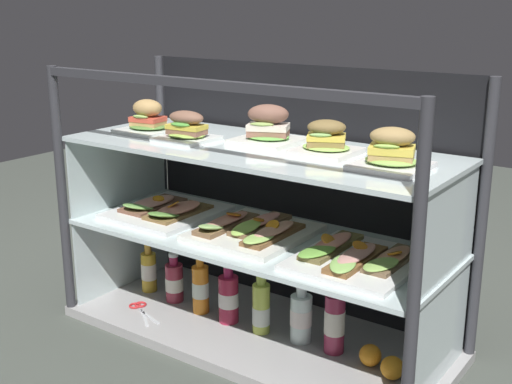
{
  "coord_description": "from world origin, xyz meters",
  "views": [
    {
      "loc": [
        1.19,
        -1.68,
        1.1
      ],
      "look_at": [
        0.0,
        0.0,
        0.52
      ],
      "focal_mm": 46.65,
      "sensor_mm": 36.0,
      "label": 1
    }
  ],
  "objects_px": {
    "plated_roll_sandwich_mid_right": "(268,129)",
    "juice_bottle_front_middle": "(335,322)",
    "plated_roll_sandwich_near_right_corner": "(326,141)",
    "kitchen_scissors": "(140,308)",
    "plated_roll_sandwich_near_left_corner": "(187,129)",
    "open_sandwich_tray_far_right": "(356,258)",
    "plated_roll_sandwich_center": "(392,154)",
    "juice_bottle_back_center": "(173,282)",
    "orange_fruit_near_left_post": "(392,368)",
    "plated_roll_sandwich_left_of_center": "(148,120)",
    "orange_fruit_beside_bottles": "(370,355)",
    "open_sandwich_tray_right_of_center": "(252,230)",
    "juice_bottle_front_right_end": "(149,270)",
    "juice_bottle_front_fourth": "(201,288)",
    "open_sandwich_tray_left_of_center": "(166,210)",
    "juice_bottle_back_left": "(301,317)",
    "juice_bottle_near_post": "(261,308)",
    "juice_bottle_front_left_end": "(229,298)"
  },
  "relations": [
    {
      "from": "plated_roll_sandwich_left_of_center",
      "to": "juice_bottle_front_middle",
      "type": "height_order",
      "value": "plated_roll_sandwich_left_of_center"
    },
    {
      "from": "plated_roll_sandwich_center",
      "to": "orange_fruit_beside_bottles",
      "type": "height_order",
      "value": "plated_roll_sandwich_center"
    },
    {
      "from": "juice_bottle_front_fourth",
      "to": "kitchen_scissors",
      "type": "xyz_separation_m",
      "value": [
        -0.19,
        -0.11,
        -0.09
      ]
    },
    {
      "from": "open_sandwich_tray_right_of_center",
      "to": "juice_bottle_back_center",
      "type": "relative_size",
      "value": 2.0
    },
    {
      "from": "plated_roll_sandwich_near_right_corner",
      "to": "kitchen_scissors",
      "type": "xyz_separation_m",
      "value": [
        -0.66,
        -0.16,
        -0.67
      ]
    },
    {
      "from": "juice_bottle_front_right_end",
      "to": "orange_fruit_near_left_post",
      "type": "height_order",
      "value": "juice_bottle_front_right_end"
    },
    {
      "from": "juice_bottle_back_center",
      "to": "orange_fruit_near_left_post",
      "type": "xyz_separation_m",
      "value": [
        0.88,
        -0.03,
        -0.04
      ]
    },
    {
      "from": "orange_fruit_beside_bottles",
      "to": "juice_bottle_front_middle",
      "type": "bearing_deg",
      "value": 175.66
    },
    {
      "from": "plated_roll_sandwich_mid_right",
      "to": "open_sandwich_tray_right_of_center",
      "type": "xyz_separation_m",
      "value": [
        -0.01,
        -0.08,
        -0.32
      ]
    },
    {
      "from": "juice_bottle_front_middle",
      "to": "open_sandwich_tray_right_of_center",
      "type": "bearing_deg",
      "value": -176.36
    },
    {
      "from": "juice_bottle_front_right_end",
      "to": "open_sandwich_tray_right_of_center",
      "type": "bearing_deg",
      "value": -2.32
    },
    {
      "from": "juice_bottle_front_right_end",
      "to": "plated_roll_sandwich_near_right_corner",
      "type": "bearing_deg",
      "value": 1.88
    },
    {
      "from": "open_sandwich_tray_left_of_center",
      "to": "juice_bottle_back_left",
      "type": "height_order",
      "value": "open_sandwich_tray_left_of_center"
    },
    {
      "from": "plated_roll_sandwich_mid_right",
      "to": "juice_bottle_front_middle",
      "type": "relative_size",
      "value": 0.85
    },
    {
      "from": "plated_roll_sandwich_center",
      "to": "juice_bottle_front_middle",
      "type": "bearing_deg",
      "value": 168.3
    },
    {
      "from": "plated_roll_sandwich_left_of_center",
      "to": "open_sandwich_tray_left_of_center",
      "type": "bearing_deg",
      "value": 10.51
    },
    {
      "from": "plated_roll_sandwich_near_right_corner",
      "to": "open_sandwich_tray_left_of_center",
      "type": "height_order",
      "value": "plated_roll_sandwich_near_right_corner"
    },
    {
      "from": "juice_bottle_front_right_end",
      "to": "orange_fruit_beside_bottles",
      "type": "height_order",
      "value": "juice_bottle_front_right_end"
    },
    {
      "from": "orange_fruit_near_left_post",
      "to": "juice_bottle_front_right_end",
      "type": "bearing_deg",
      "value": 177.67
    },
    {
      "from": "open_sandwich_tray_right_of_center",
      "to": "orange_fruit_beside_bottles",
      "type": "distance_m",
      "value": 0.54
    },
    {
      "from": "plated_roll_sandwich_near_right_corner",
      "to": "open_sandwich_tray_right_of_center",
      "type": "bearing_deg",
      "value": -169.54
    },
    {
      "from": "orange_fruit_near_left_post",
      "to": "kitchen_scissors",
      "type": "distance_m",
      "value": 0.94
    },
    {
      "from": "plated_roll_sandwich_near_left_corner",
      "to": "juice_bottle_front_middle",
      "type": "distance_m",
      "value": 0.78
    },
    {
      "from": "open_sandwich_tray_right_of_center",
      "to": "juice_bottle_back_center",
      "type": "bearing_deg",
      "value": 179.27
    },
    {
      "from": "juice_bottle_back_center",
      "to": "juice_bottle_back_left",
      "type": "xyz_separation_m",
      "value": [
        0.54,
        0.01,
        0.01
      ]
    },
    {
      "from": "open_sandwich_tray_far_right",
      "to": "open_sandwich_tray_right_of_center",
      "type": "bearing_deg",
      "value": 177.08
    },
    {
      "from": "open_sandwich_tray_left_of_center",
      "to": "juice_bottle_front_fourth",
      "type": "distance_m",
      "value": 0.31
    },
    {
      "from": "plated_roll_sandwich_mid_right",
      "to": "plated_roll_sandwich_near_right_corner",
      "type": "xyz_separation_m",
      "value": [
        0.23,
        -0.03,
        -0.01
      ]
    },
    {
      "from": "open_sandwich_tray_right_of_center",
      "to": "juice_bottle_near_post",
      "type": "distance_m",
      "value": 0.27
    },
    {
      "from": "orange_fruit_near_left_post",
      "to": "juice_bottle_back_center",
      "type": "bearing_deg",
      "value": 178.32
    },
    {
      "from": "orange_fruit_beside_bottles",
      "to": "plated_roll_sandwich_mid_right",
      "type": "bearing_deg",
      "value": 171.15
    },
    {
      "from": "juice_bottle_front_fourth",
      "to": "juice_bottle_near_post",
      "type": "distance_m",
      "value": 0.26
    },
    {
      "from": "plated_roll_sandwich_near_left_corner",
      "to": "juice_bottle_back_center",
      "type": "xyz_separation_m",
      "value": [
        -0.13,
        0.05,
        -0.59
      ]
    },
    {
      "from": "open_sandwich_tray_far_right",
      "to": "juice_bottle_front_fourth",
      "type": "height_order",
      "value": "open_sandwich_tray_far_right"
    },
    {
      "from": "juice_bottle_back_center",
      "to": "orange_fruit_near_left_post",
      "type": "distance_m",
      "value": 0.89
    },
    {
      "from": "plated_roll_sandwich_near_left_corner",
      "to": "plated_roll_sandwich_mid_right",
      "type": "bearing_deg",
      "value": 27.31
    },
    {
      "from": "plated_roll_sandwich_mid_right",
      "to": "open_sandwich_tray_right_of_center",
      "type": "height_order",
      "value": "plated_roll_sandwich_mid_right"
    },
    {
      "from": "juice_bottle_front_right_end",
      "to": "juice_bottle_front_middle",
      "type": "height_order",
      "value": "juice_bottle_front_middle"
    },
    {
      "from": "plated_roll_sandwich_center",
      "to": "open_sandwich_tray_right_of_center",
      "type": "bearing_deg",
      "value": 178.01
    },
    {
      "from": "plated_roll_sandwich_mid_right",
      "to": "open_sandwich_tray_left_of_center",
      "type": "distance_m",
      "value": 0.52
    },
    {
      "from": "plated_roll_sandwich_left_of_center",
      "to": "open_sandwich_tray_right_of_center",
      "type": "bearing_deg",
      "value": 1.15
    },
    {
      "from": "plated_roll_sandwich_center",
      "to": "open_sandwich_tray_far_right",
      "type": "height_order",
      "value": "plated_roll_sandwich_center"
    },
    {
      "from": "open_sandwich_tray_right_of_center",
      "to": "juice_bottle_front_right_end",
      "type": "bearing_deg",
      "value": 177.68
    },
    {
      "from": "open_sandwich_tray_left_of_center",
      "to": "juice_bottle_back_left",
      "type": "bearing_deg",
      "value": 1.73
    },
    {
      "from": "open_sandwich_tray_far_right",
      "to": "juice_bottle_front_fourth",
      "type": "relative_size",
      "value": 1.65
    },
    {
      "from": "juice_bottle_front_right_end",
      "to": "juice_bottle_front_left_end",
      "type": "bearing_deg",
      "value": -4.06
    },
    {
      "from": "juice_bottle_front_fourth",
      "to": "plated_roll_sandwich_near_right_corner",
      "type": "bearing_deg",
      "value": 6.34
    },
    {
      "from": "plated_roll_sandwich_center",
      "to": "juice_bottle_front_fourth",
      "type": "height_order",
      "value": "plated_roll_sandwich_center"
    },
    {
      "from": "plated_roll_sandwich_left_of_center",
      "to": "orange_fruit_beside_bottles",
      "type": "relative_size",
      "value": 2.69
    },
    {
      "from": "plated_roll_sandwich_near_left_corner",
      "to": "open_sandwich_tray_far_right",
      "type": "distance_m",
      "value": 0.7
    }
  ]
}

